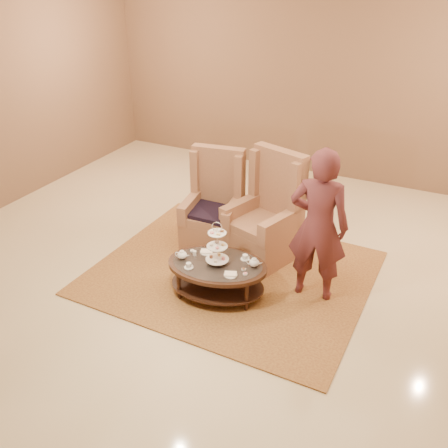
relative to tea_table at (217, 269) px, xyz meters
The scene contains 8 objects.
ground 0.39m from the tea_table, 121.84° to the left, with size 8.00×8.00×0.00m, color beige.
ceiling 0.39m from the tea_table, 121.84° to the left, with size 8.00×8.00×0.02m, color white.
wall_back 4.37m from the tea_table, 91.20° to the left, with size 8.00×0.04×3.50m, color brown.
rug 0.59m from the tea_table, 94.54° to the left, with size 3.32×2.78×0.02m.
tea_table is the anchor object (origin of this frame).
armchair_left 1.21m from the tea_table, 119.01° to the left, with size 0.82×0.84×1.32m.
armchair_right 1.09m from the tea_table, 81.02° to the left, with size 0.97×0.98×1.41m.
person 1.24m from the tea_table, 26.82° to the left, with size 0.70×0.50×1.81m.
Camera 1 is at (2.28, -4.38, 3.52)m, focal length 40.00 mm.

